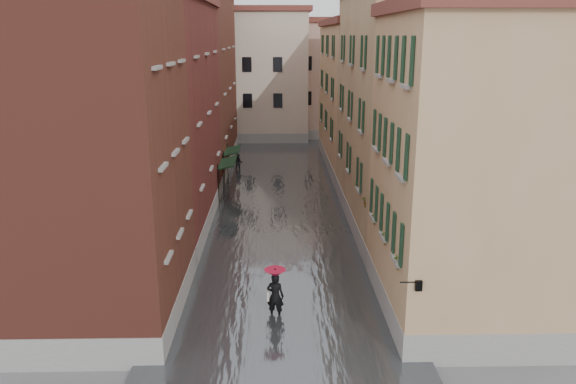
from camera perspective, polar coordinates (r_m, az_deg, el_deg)
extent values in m
plane|color=#5F5F61|center=(24.93, -0.64, -9.92)|extent=(120.00, 120.00, 0.00)
cube|color=#4E5257|center=(37.06, -0.86, -1.07)|extent=(10.00, 60.00, 0.20)
cube|color=brown|center=(22.00, -19.23, 3.60)|extent=(6.00, 8.00, 13.00)
cube|color=maroon|center=(32.53, -13.39, 7.26)|extent=(6.00, 14.00, 12.50)
cube|color=brown|center=(47.13, -9.69, 10.86)|extent=(6.00, 16.00, 14.00)
cube|color=tan|center=(22.29, 17.68, 1.91)|extent=(6.00, 8.00, 11.50)
cube|color=tan|center=(32.58, 11.67, 7.82)|extent=(6.00, 14.00, 13.00)
cube|color=tan|center=(47.31, 7.64, 9.44)|extent=(6.00, 16.00, 11.50)
cube|color=beige|center=(60.70, -3.95, 11.60)|extent=(12.00, 9.00, 13.00)
cube|color=tan|center=(62.98, 4.51, 11.28)|extent=(10.00, 9.00, 12.00)
cube|color=black|center=(37.74, -6.14, 3.00)|extent=(1.09, 3.26, 0.31)
cylinder|color=black|center=(36.49, -7.08, 0.67)|extent=(0.06, 0.06, 2.80)
cylinder|color=black|center=(39.63, -6.62, 1.89)|extent=(0.06, 0.06, 2.80)
cube|color=black|center=(41.71, -5.69, 4.23)|extent=(1.09, 2.99, 0.31)
cylinder|color=black|center=(40.54, -6.50, 2.21)|extent=(0.06, 0.06, 2.80)
cylinder|color=black|center=(43.45, -6.16, 3.12)|extent=(0.06, 0.06, 2.80)
cylinder|color=black|center=(18.68, 12.22, -8.95)|extent=(0.60, 0.05, 0.05)
cube|color=black|center=(18.79, 13.10, -9.19)|extent=(0.22, 0.22, 0.35)
cube|color=beige|center=(18.79, 13.10, -9.19)|extent=(0.14, 0.14, 0.24)
cube|color=brown|center=(19.98, 11.47, -7.08)|extent=(0.22, 0.85, 0.18)
imported|color=#265926|center=(19.82, 11.53, -5.96)|extent=(0.59, 0.51, 0.66)
cube|color=brown|center=(22.15, 10.15, -4.70)|extent=(0.22, 0.85, 0.18)
imported|color=#265926|center=(22.01, 10.20, -3.68)|extent=(0.59, 0.51, 0.66)
cube|color=brown|center=(24.33, 9.09, -2.79)|extent=(0.22, 0.85, 0.18)
imported|color=#265926|center=(24.20, 9.13, -1.84)|extent=(0.59, 0.51, 0.66)
cube|color=brown|center=(26.74, 8.13, -1.05)|extent=(0.22, 0.85, 0.18)
imported|color=#265926|center=(26.62, 8.17, -0.18)|extent=(0.59, 0.51, 0.66)
cube|color=brown|center=(29.38, 7.28, 0.51)|extent=(0.22, 0.85, 0.18)
imported|color=#265926|center=(29.27, 7.31, 1.30)|extent=(0.59, 0.51, 0.66)
imported|color=black|center=(22.27, -1.30, -10.53)|extent=(0.77, 0.60, 1.88)
cube|color=beige|center=(22.31, -2.03, -10.45)|extent=(0.08, 0.30, 0.38)
cylinder|color=black|center=(22.09, -1.31, -9.58)|extent=(0.02, 0.02, 1.00)
cone|color=#AE0B29|center=(21.85, -1.32, -8.22)|extent=(0.87, 0.87, 0.28)
imported|color=black|center=(45.86, -5.04, 2.97)|extent=(0.75, 0.60, 1.47)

